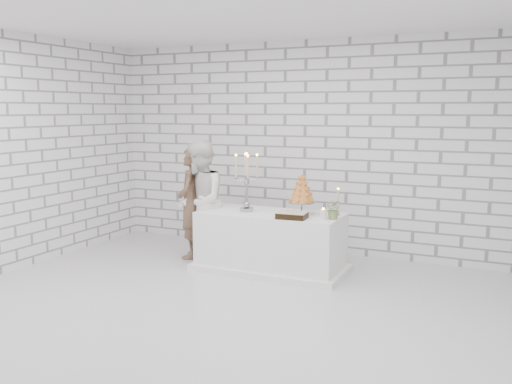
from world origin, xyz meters
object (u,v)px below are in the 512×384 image
(groom, at_px, (191,203))
(candelabra, at_px, (247,182))
(cake_table, at_px, (270,242))
(bride, at_px, (200,202))
(croquembouche, at_px, (302,194))

(groom, distance_m, candelabra, 1.03)
(cake_table, bearing_deg, bride, -179.54)
(bride, relative_size, croquembouche, 3.20)
(groom, bearing_deg, bride, 39.06)
(candelabra, distance_m, croquembouche, 0.73)
(bride, bearing_deg, cake_table, 63.14)
(groom, height_order, croquembouche, groom)
(cake_table, relative_size, groom, 1.18)
(groom, xyz_separation_m, bride, (0.23, -0.15, 0.05))
(candelabra, bearing_deg, cake_table, 7.61)
(bride, bearing_deg, croquembouche, 64.90)
(candelabra, bearing_deg, bride, 177.28)
(cake_table, bearing_deg, croquembouche, 6.68)
(groom, height_order, bride, bride)
(cake_table, xyz_separation_m, groom, (-1.25, 0.15, 0.39))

